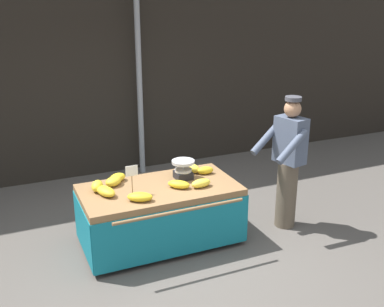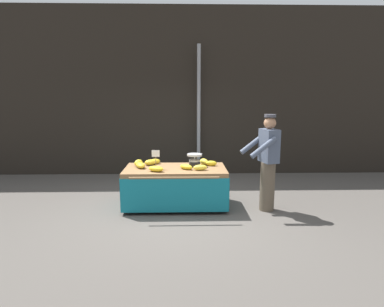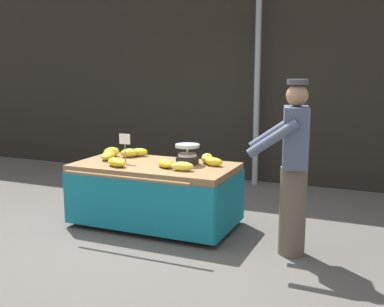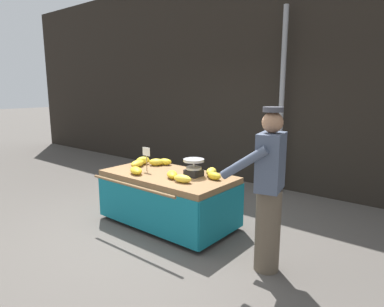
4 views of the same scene
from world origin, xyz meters
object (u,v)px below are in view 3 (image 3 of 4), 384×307
banana_bunch_7 (207,158)px  banana_cart (155,181)px  street_pole (257,80)px  banana_bunch_3 (214,162)px  banana_bunch_8 (111,152)px  vendor_person (293,168)px  weighing_scale (187,154)px  banana_bunch_5 (183,166)px  banana_bunch_2 (117,162)px  banana_bunch_4 (165,163)px  price_sign (125,142)px  banana_bunch_1 (139,152)px  banana_bunch_6 (130,153)px  banana_bunch_0 (108,156)px

banana_bunch_7 → banana_cart: bearing=-152.6°
street_pole → banana_bunch_3: size_ratio=15.66×
banana_bunch_8 → vendor_person: size_ratio=0.13×
weighing_scale → banana_bunch_5: (0.09, -0.33, -0.07)m
banana_bunch_2 → weighing_scale: bearing=31.2°
banana_bunch_4 → banana_bunch_7: 0.53m
banana_bunch_2 → vendor_person: 1.96m
street_pole → price_sign: street_pole is taller
banana_bunch_2 → price_sign: bearing=95.3°
street_pole → weighing_scale: 2.39m
banana_bunch_4 → vendor_person: bearing=-4.7°
banana_cart → weighing_scale: weighing_scale is taller
banana_bunch_1 → banana_bunch_3: bearing=-10.8°
banana_bunch_6 → price_sign: bearing=-67.5°
banana_bunch_0 → banana_bunch_1: bearing=56.9°
street_pole → banana_bunch_1: size_ratio=15.44×
banana_bunch_4 → banana_bunch_8: bearing=161.3°
banana_bunch_0 → banana_bunch_6: 0.29m
banana_bunch_2 → vendor_person: vendor_person is taller
banana_bunch_1 → banana_bunch_6: size_ratio=0.95×
street_pole → weighing_scale: street_pole is taller
banana_bunch_0 → banana_bunch_6: (0.15, 0.24, 0.00)m
banana_cart → weighing_scale: bearing=19.9°
banana_bunch_0 → banana_bunch_3: size_ratio=1.42×
banana_bunch_0 → banana_bunch_3: banana_bunch_0 is taller
street_pole → banana_bunch_2: 2.93m
weighing_scale → banana_bunch_0: (-0.99, -0.12, -0.07)m
weighing_scale → banana_bunch_7: size_ratio=1.24×
street_pole → banana_bunch_5: bearing=-92.0°
banana_bunch_3 → banana_bunch_6: (-1.15, 0.10, 0.00)m
banana_bunch_6 → banana_bunch_8: (-0.21, -0.08, 0.01)m
price_sign → banana_bunch_5: (0.79, -0.13, -0.20)m
banana_bunch_0 → banana_bunch_5: 1.10m
banana_bunch_7 → banana_bunch_8: (-1.23, -0.10, 0.00)m
banana_bunch_1 → vendor_person: 2.12m
banana_bunch_8 → banana_bunch_3: bearing=-0.7°
banana_bunch_5 → vendor_person: vendor_person is taller
banana_bunch_6 → banana_bunch_7: 1.02m
vendor_person → banana_bunch_2: bearing=-178.7°
banana_bunch_5 → banana_bunch_8: size_ratio=1.16×
weighing_scale → banana_bunch_3: bearing=5.5°
banana_cart → banana_bunch_0: 0.68m
banana_bunch_7 → banana_bunch_6: bearing=-178.7°
banana_bunch_6 → vendor_person: bearing=-13.2°
weighing_scale → banana_bunch_4: weighing_scale is taller
street_pole → banana_bunch_4: street_pole is taller
banana_bunch_7 → banana_bunch_0: bearing=-167.2°
banana_bunch_4 → banana_bunch_6: banana_bunch_6 is taller
banana_bunch_3 → banana_bunch_7: bearing=137.4°
banana_bunch_0 → vendor_person: (2.26, -0.25, 0.09)m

